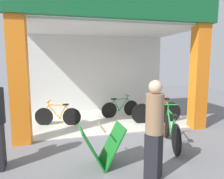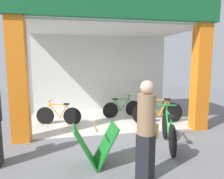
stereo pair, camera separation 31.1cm
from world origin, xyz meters
name	(u,v)px [view 2 (the right image)]	position (x,y,z in m)	size (l,w,h in m)	color
ground_plane	(117,134)	(0.00, 0.00, 0.00)	(18.67, 18.67, 0.00)	slate
shop_facade	(108,60)	(0.00, 1.50, 2.05)	(5.53, 3.26, 3.84)	beige
bicycle_inside_0	(158,112)	(1.50, 0.72, 0.37)	(1.68, 0.46, 0.92)	black
bicycle_inside_1	(122,108)	(0.55, 1.70, 0.32)	(1.43, 0.39, 0.80)	black
bicycle_inside_2	(59,115)	(-1.62, 1.20, 0.32)	(1.40, 0.46, 0.79)	black
bicycle_parked_0	(168,131)	(1.01, -0.99, 0.38)	(0.59, 1.65, 0.94)	black
sandwich_board_sign	(95,146)	(-0.79, -1.56, 0.40)	(0.85, 0.61, 0.80)	#197226
pedestrian_3	(147,130)	(0.01, -2.16, 0.86)	(0.53, 0.52, 1.70)	black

